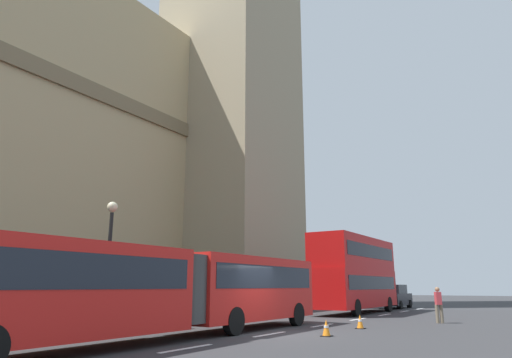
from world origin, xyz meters
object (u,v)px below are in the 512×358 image
(double_decker_bus, at_px, (355,271))
(traffic_cone_west, at_px, (326,328))
(articulated_bus, at_px, (174,286))
(pedestrian_near_cones, at_px, (438,304))
(sedan_lead, at_px, (394,297))
(traffic_cone_middle, at_px, (360,322))
(street_lamp, at_px, (109,254))

(double_decker_bus, relative_size, traffic_cone_west, 17.03)
(articulated_bus, distance_m, pedestrian_near_cones, 13.43)
(traffic_cone_west, bearing_deg, pedestrian_near_cones, -14.86)
(articulated_bus, height_order, sedan_lead, articulated_bus)
(double_decker_bus, height_order, sedan_lead, double_decker_bus)
(sedan_lead, relative_size, traffic_cone_west, 7.59)
(traffic_cone_middle, bearing_deg, articulated_bus, 150.34)
(sedan_lead, bearing_deg, traffic_cone_west, -169.91)
(sedan_lead, xyz_separation_m, traffic_cone_west, (-22.11, -3.93, -0.63))
(traffic_cone_middle, bearing_deg, street_lamp, 126.15)
(traffic_cone_middle, bearing_deg, traffic_cone_west, -179.62)
(articulated_bus, bearing_deg, double_decker_bus, 0.01)
(traffic_cone_middle, xyz_separation_m, street_lamp, (-6.23, 8.53, 2.77))
(double_decker_bus, bearing_deg, sedan_lead, -0.77)
(street_lamp, distance_m, pedestrian_near_cones, 15.56)
(double_decker_bus, distance_m, sedan_lead, 8.36)
(double_decker_bus, bearing_deg, articulated_bus, -179.99)
(street_lamp, bearing_deg, sedan_lead, -10.52)
(sedan_lead, distance_m, traffic_cone_west, 22.47)
(articulated_bus, bearing_deg, street_lamp, 79.60)
(sedan_lead, height_order, pedestrian_near_cones, sedan_lead)
(articulated_bus, bearing_deg, pedestrian_near_cones, -27.75)
(pedestrian_near_cones, bearing_deg, traffic_cone_west, 165.14)
(traffic_cone_west, bearing_deg, sedan_lead, 10.09)
(traffic_cone_middle, bearing_deg, pedestrian_near_cones, -24.81)
(double_decker_bus, distance_m, pedestrian_near_cones, 8.61)
(traffic_cone_west, xyz_separation_m, traffic_cone_middle, (3.48, 0.02, 0.00))
(traffic_cone_west, distance_m, traffic_cone_middle, 3.48)
(sedan_lead, xyz_separation_m, traffic_cone_middle, (-18.63, -3.91, -0.63))
(traffic_cone_west, relative_size, traffic_cone_middle, 1.00)
(sedan_lead, bearing_deg, pedestrian_near_cones, -156.06)
(articulated_bus, height_order, traffic_cone_west, articulated_bus)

